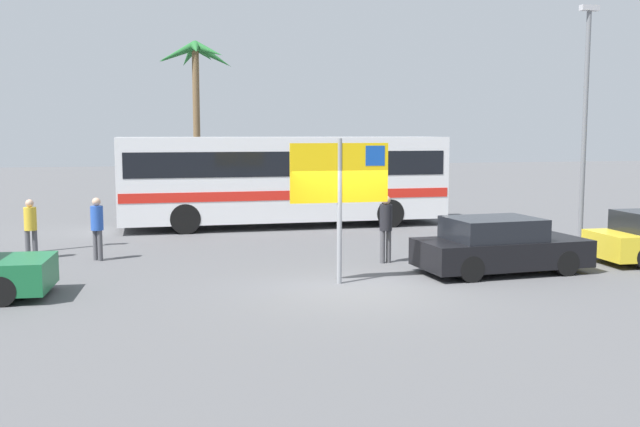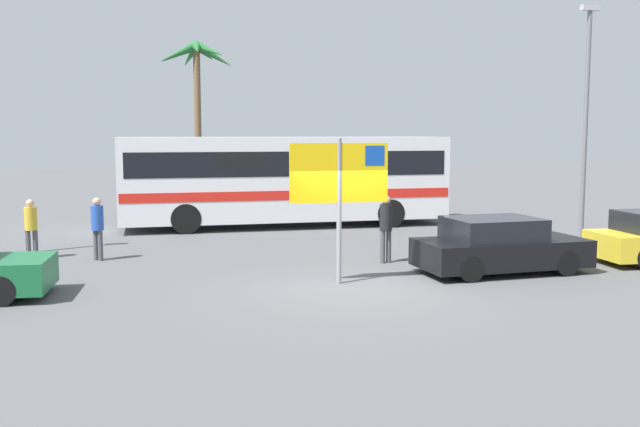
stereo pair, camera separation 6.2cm
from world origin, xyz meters
The scene contains 9 objects.
ground centered at (0.00, 0.00, 0.00)m, with size 120.00×120.00×0.00m, color #565659.
bus_front_coach centered at (0.47, 10.60, 1.78)m, with size 11.46×2.66×3.17m.
ferry_sign centered at (-0.14, 0.63, 2.33)m, with size 2.20×0.11×3.20m.
car_black centered at (3.84, 0.94, 0.64)m, with size 4.11×2.01×1.32m.
pedestrian_near_sign centered at (1.63, 2.80, 1.02)m, with size 0.32×0.32×1.73m.
pedestrian_by_bus centered at (-7.28, 5.52, 0.93)m, with size 0.32×0.32×1.59m.
pedestrian_crossing_lot centered at (-5.56, 4.90, 0.97)m, with size 0.32×0.32×1.65m.
lamp_post_left_side centered at (8.35, 4.44, 3.83)m, with size 0.56×0.20×7.00m.
palm_tree_seaside centered at (-1.98, 19.32, 6.19)m, with size 3.53×3.66×7.50m.
Camera 2 is at (-4.21, -14.44, 3.32)m, focal length 40.24 mm.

